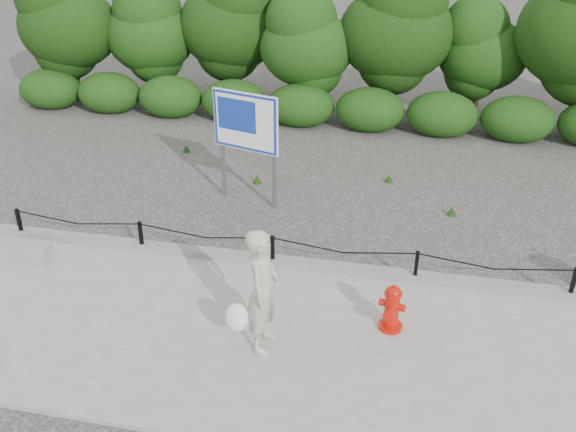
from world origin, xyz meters
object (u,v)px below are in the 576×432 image
at_px(concrete_block, 25,251).
at_px(pedestrian, 261,292).
at_px(advertising_sign, 245,127).
at_px(fire_hydrant, 392,308).

bearing_deg(concrete_block, pedestrian, -16.58).
relative_size(pedestrian, advertising_sign, 0.78).
height_order(concrete_block, advertising_sign, advertising_sign).
distance_m(concrete_block, advertising_sign, 4.86).
xyz_separation_m(pedestrian, concrete_block, (-4.81, 1.43, -0.78)).
bearing_deg(pedestrian, concrete_block, 75.37).
distance_m(fire_hydrant, concrete_block, 6.66).
distance_m(pedestrian, concrete_block, 5.08).
bearing_deg(advertising_sign, fire_hydrant, -32.20).
height_order(fire_hydrant, advertising_sign, advertising_sign).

